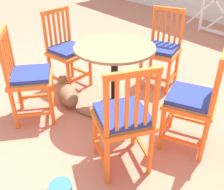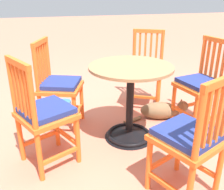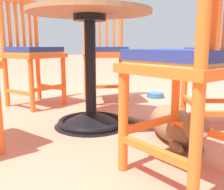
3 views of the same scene
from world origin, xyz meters
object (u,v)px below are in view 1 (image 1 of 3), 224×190
at_px(cafe_table, 114,88).
at_px(orange_chair_near_fence, 123,119).
at_px(orange_chair_by_planter, 193,101).
at_px(pet_water_bowl, 60,188).
at_px(orange_chair_facing_out, 28,78).
at_px(orange_chair_tucked_in, 67,51).
at_px(orange_chair_at_corner, 161,50).
at_px(tabby_cat, 67,93).

height_order(cafe_table, orange_chair_near_fence, orange_chair_near_fence).
relative_size(orange_chair_by_planter, pet_water_bowl, 5.36).
height_order(orange_chair_facing_out, orange_chair_near_fence, same).
xyz_separation_m(orange_chair_facing_out, orange_chair_by_planter, (1.22, 0.90, 0.00)).
height_order(cafe_table, orange_chair_tucked_in, orange_chair_tucked_in).
bearing_deg(orange_chair_near_fence, orange_chair_by_planter, 75.45).
bearing_deg(pet_water_bowl, orange_chair_at_corner, 111.49).
xyz_separation_m(orange_chair_at_corner, tabby_cat, (-0.36, -1.09, -0.35)).
height_order(cafe_table, tabby_cat, cafe_table).
bearing_deg(cafe_table, orange_chair_tucked_in, -174.75).
distance_m(tabby_cat, pet_water_bowl, 1.24).
distance_m(orange_chair_near_fence, tabby_cat, 1.18).
bearing_deg(cafe_table, orange_chair_at_corner, 99.72).
bearing_deg(pet_water_bowl, cafe_table, 120.43).
height_order(orange_chair_facing_out, tabby_cat, orange_chair_facing_out).
distance_m(cafe_table, orange_chair_by_planter, 0.82).
bearing_deg(cafe_table, orange_chair_facing_out, -122.02).
distance_m(orange_chair_at_corner, orange_chair_near_fence, 1.45).
bearing_deg(orange_chair_facing_out, tabby_cat, 98.10).
height_order(cafe_table, pet_water_bowl, cafe_table).
bearing_deg(orange_chair_tucked_in, orange_chair_by_planter, 9.83).
bearing_deg(cafe_table, pet_water_bowl, -59.57).
distance_m(orange_chair_facing_out, tabby_cat, 0.55).
relative_size(cafe_table, pet_water_bowl, 4.47).
relative_size(cafe_table, orange_chair_by_planter, 0.83).
bearing_deg(orange_chair_tucked_in, orange_chair_at_corner, 53.70).
relative_size(orange_chair_near_fence, tabby_cat, 1.22).
xyz_separation_m(orange_chair_at_corner, orange_chair_tucked_in, (-0.65, -0.89, 0.00)).
height_order(orange_chair_by_planter, tabby_cat, orange_chair_by_planter).
bearing_deg(orange_chair_near_fence, pet_water_bowl, -98.03).
distance_m(orange_chair_near_fence, orange_chair_by_planter, 0.63).
height_order(orange_chair_at_corner, orange_chair_tucked_in, same).
bearing_deg(tabby_cat, orange_chair_by_planter, 20.40).
relative_size(orange_chair_tucked_in, pet_water_bowl, 5.36).
relative_size(orange_chair_facing_out, orange_chair_by_planter, 1.00).
relative_size(cafe_table, tabby_cat, 1.02).
height_order(cafe_table, orange_chair_by_planter, orange_chair_by_planter).
bearing_deg(cafe_table, tabby_cat, -150.96).
bearing_deg(pet_water_bowl, orange_chair_by_planter, 78.42).
bearing_deg(orange_chair_tucked_in, orange_chair_near_fence, -13.49).
relative_size(cafe_table, orange_chair_near_fence, 0.83).
height_order(orange_chair_by_planter, pet_water_bowl, orange_chair_by_planter).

